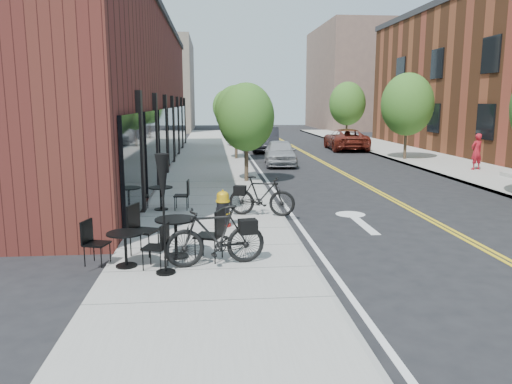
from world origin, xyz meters
name	(u,v)px	position (x,y,z in m)	size (l,w,h in m)	color
ground	(303,249)	(0.00, 0.00, 0.00)	(120.00, 120.00, 0.00)	black
sidewalk_near	(211,179)	(-2.00, 10.00, 0.06)	(4.00, 70.00, 0.12)	#9E9B93
sidewalk_far	(488,175)	(10.00, 10.00, 0.06)	(4.00, 70.00, 0.12)	#9E9B93
building_near	(114,95)	(-6.50, 14.00, 3.50)	(5.00, 28.00, 7.00)	#4B1C18
bg_building_left	(157,86)	(-8.00, 48.00, 5.00)	(8.00, 14.00, 10.00)	#726656
bg_building_right	(359,78)	(16.00, 50.00, 6.00)	(10.00, 16.00, 12.00)	brown
tree_near_a	(246,117)	(-0.60, 9.00, 2.60)	(2.20, 2.20, 3.81)	#382B1E
tree_near_b	(236,111)	(-0.60, 17.00, 2.71)	(2.30, 2.30, 3.98)	#382B1E
tree_near_c	(230,112)	(-0.60, 25.00, 2.53)	(2.10, 2.10, 3.67)	#382B1E
tree_near_d	(227,107)	(-0.60, 33.00, 2.79)	(2.40, 2.40, 4.11)	#382B1E
tree_far_b	(407,104)	(8.60, 16.00, 3.06)	(2.80, 2.80, 4.62)	#382B1E
tree_far_c	(347,104)	(8.60, 28.00, 3.06)	(2.80, 2.80, 4.62)	#382B1E
fire_hydrant	(223,209)	(-1.70, 1.74, 0.56)	(0.45, 0.45, 0.93)	maroon
bicycle_left	(215,236)	(-1.91, -1.28, 0.70)	(0.54, 1.92, 1.15)	black
bicycle_right	(262,196)	(-0.62, 2.84, 0.67)	(0.52, 1.83, 1.10)	black
bistro_set_a	(126,244)	(-3.60, -1.20, 0.55)	(1.64, 0.86, 0.86)	black
bistro_set_b	(176,232)	(-2.70, -0.68, 0.63)	(1.93, 1.13, 1.02)	black
bistro_set_c	(161,195)	(-3.44, 3.86, 0.55)	(1.61, 0.73, 0.86)	black
patio_umbrella	(163,189)	(-2.83, -1.66, 1.68)	(0.35, 0.35, 2.18)	black
parked_car_a	(280,153)	(1.52, 14.66, 0.65)	(1.54, 3.84, 1.31)	#9B9EA2
parked_car_b	(266,139)	(1.60, 22.10, 0.79)	(1.67, 4.78, 1.57)	black
parked_car_c	(252,134)	(1.29, 29.10, 0.69)	(1.94, 4.78, 1.39)	silver
parked_car_far	(346,139)	(7.05, 22.51, 0.71)	(2.35, 5.10, 1.42)	maroon
pedestrian	(477,152)	(10.15, 11.37, 0.95)	(0.60, 0.40, 1.66)	maroon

